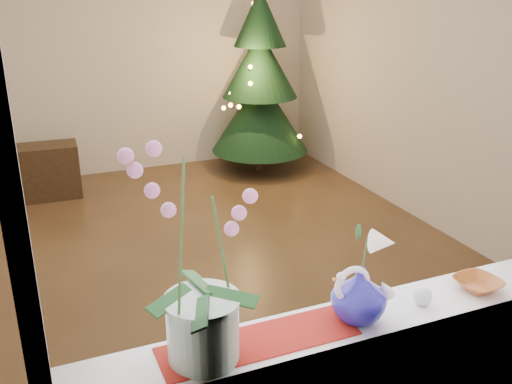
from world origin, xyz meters
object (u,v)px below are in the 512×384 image
xmas_tree (260,82)px  side_table (42,172)px  swan (364,294)px  amber_dish (478,285)px  orchid_pot (200,256)px  blue_vase (359,290)px  paperweight (423,296)px

xmas_tree → side_table: bearing=-179.9°
swan → amber_dish: 0.55m
orchid_pot → side_table: orchid_pot is taller
amber_dish → xmas_tree: bearing=78.2°
blue_vase → side_table: bearing=102.0°
blue_vase → paperweight: size_ratio=3.36×
swan → side_table: (-0.93, 4.32, -0.76)m
paperweight → side_table: 4.54m
paperweight → xmas_tree: 4.49m
orchid_pot → amber_dish: size_ratio=4.90×
blue_vase → side_table: size_ratio=0.34×
orchid_pot → swan: (0.60, -0.01, -0.26)m
orchid_pot → paperweight: 0.93m
orchid_pot → xmas_tree: 4.79m
blue_vase → xmas_tree: bearing=71.3°
swan → orchid_pot: bearing=172.4°
side_table → paperweight: bearing=-72.1°
swan → xmas_tree: 4.56m
orchid_pot → xmas_tree: bearing=64.6°
orchid_pot → side_table: bearing=94.4°
swan → xmas_tree: xmas_tree is taller
orchid_pot → side_table: size_ratio=1.03×
orchid_pot → paperweight: size_ratio=10.28×
paperweight → amber_dish: paperweight is taller
orchid_pot → amber_dish: orchid_pot is taller
swan → blue_vase: size_ratio=1.04×
swan → xmas_tree: (1.45, 4.32, -0.02)m
side_table → blue_vase: bearing=-75.6°
blue_vase → orchid_pot: bearing=179.8°
swan → amber_dish: swan is taller
paperweight → side_table: paperweight is taller
blue_vase → paperweight: bearing=-2.3°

